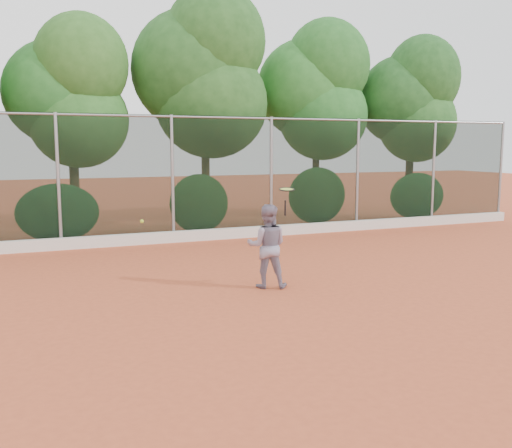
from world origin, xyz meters
name	(u,v)px	position (x,y,z in m)	size (l,w,h in m)	color
ground	(279,305)	(0.00, 0.00, 0.00)	(80.00, 80.00, 0.00)	#BE502C
concrete_curb	(175,237)	(0.00, 6.82, 0.15)	(24.00, 0.20, 0.30)	silver
tennis_player	(267,246)	(0.31, 1.19, 0.79)	(0.77, 0.60, 1.58)	gray
chainlink_fence	(172,175)	(0.00, 7.00, 1.86)	(24.09, 0.09, 3.50)	black
foliage_backdrop	(136,87)	(-0.55, 8.98, 4.40)	(23.70, 3.63, 7.55)	#3C2B17
tennis_racket	(287,192)	(0.61, 1.00, 1.82)	(0.37, 0.37, 0.53)	black
tennis_ball_in_flight	(142,221)	(-1.96, 1.60, 1.33)	(0.07, 0.07, 0.07)	#ACC92D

